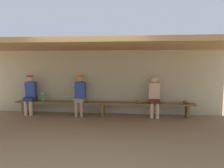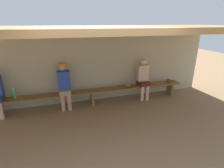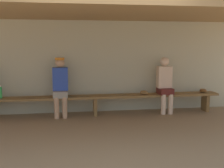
{
  "view_description": "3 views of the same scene",
  "coord_description": "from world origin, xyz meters",
  "px_view_note": "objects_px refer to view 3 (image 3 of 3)",
  "views": [
    {
      "loc": [
        0.88,
        -4.82,
        1.73
      ],
      "look_at": [
        0.32,
        1.34,
        1.1
      ],
      "focal_mm": 31.23,
      "sensor_mm": 36.0,
      "label": 1
    },
    {
      "loc": [
        -0.79,
        -3.25,
        2.41
      ],
      "look_at": [
        0.53,
        1.21,
        0.73
      ],
      "focal_mm": 27.58,
      "sensor_mm": 36.0,
      "label": 2
    },
    {
      "loc": [
        -0.51,
        -4.53,
        1.64
      ],
      "look_at": [
        0.34,
        1.17,
        0.78
      ],
      "focal_mm": 42.79,
      "sensor_mm": 36.0,
      "label": 3
    }
  ],
  "objects_px": {
    "player_with_sunglasses": "(165,83)",
    "player_middle": "(60,84)",
    "baseball_glove_tan": "(144,93)",
    "water_bottle_blue": "(0,92)",
    "baseball_glove_worn": "(203,91)",
    "bench": "(95,99)"
  },
  "relations": [
    {
      "from": "player_with_sunglasses",
      "to": "player_middle",
      "type": "distance_m",
      "value": 2.47
    },
    {
      "from": "player_with_sunglasses",
      "to": "player_middle",
      "type": "height_order",
      "value": "player_middle"
    },
    {
      "from": "baseball_glove_tan",
      "to": "water_bottle_blue",
      "type": "bearing_deg",
      "value": -110.68
    },
    {
      "from": "water_bottle_blue",
      "to": "baseball_glove_worn",
      "type": "xyz_separation_m",
      "value": [
        4.79,
        -0.0,
        -0.09
      ]
    },
    {
      "from": "player_with_sunglasses",
      "to": "water_bottle_blue",
      "type": "distance_m",
      "value": 3.79
    },
    {
      "from": "bench",
      "to": "baseball_glove_tan",
      "type": "distance_m",
      "value": 1.18
    },
    {
      "from": "baseball_glove_tan",
      "to": "bench",
      "type": "bearing_deg",
      "value": -110.35
    },
    {
      "from": "player_with_sunglasses",
      "to": "water_bottle_blue",
      "type": "height_order",
      "value": "player_with_sunglasses"
    },
    {
      "from": "player_middle",
      "to": "water_bottle_blue",
      "type": "distance_m",
      "value": 1.32
    },
    {
      "from": "baseball_glove_tan",
      "to": "baseball_glove_worn",
      "type": "xyz_separation_m",
      "value": [
        1.52,
        0.04,
        0.0
      ]
    },
    {
      "from": "baseball_glove_worn",
      "to": "baseball_glove_tan",
      "type": "bearing_deg",
      "value": 105.18
    },
    {
      "from": "water_bottle_blue",
      "to": "player_middle",
      "type": "bearing_deg",
      "value": -1.41
    },
    {
      "from": "player_middle",
      "to": "baseball_glove_tan",
      "type": "xyz_separation_m",
      "value": [
        1.96,
        -0.01,
        -0.24
      ]
    },
    {
      "from": "water_bottle_blue",
      "to": "baseball_glove_worn",
      "type": "height_order",
      "value": "water_bottle_blue"
    },
    {
      "from": "bench",
      "to": "player_with_sunglasses",
      "type": "distance_m",
      "value": 1.72
    },
    {
      "from": "bench",
      "to": "player_middle",
      "type": "relative_size",
      "value": 4.46
    },
    {
      "from": "water_bottle_blue",
      "to": "baseball_glove_tan",
      "type": "height_order",
      "value": "water_bottle_blue"
    },
    {
      "from": "water_bottle_blue",
      "to": "baseball_glove_tan",
      "type": "xyz_separation_m",
      "value": [
        3.27,
        -0.05,
        -0.09
      ]
    },
    {
      "from": "player_middle",
      "to": "water_bottle_blue",
      "type": "xyz_separation_m",
      "value": [
        -1.32,
        0.03,
        -0.15
      ]
    },
    {
      "from": "player_with_sunglasses",
      "to": "baseball_glove_tan",
      "type": "bearing_deg",
      "value": -178.6
    },
    {
      "from": "player_middle",
      "to": "baseball_glove_worn",
      "type": "bearing_deg",
      "value": 0.47
    },
    {
      "from": "baseball_glove_tan",
      "to": "player_middle",
      "type": "bearing_deg",
      "value": -110.27
    }
  ]
}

